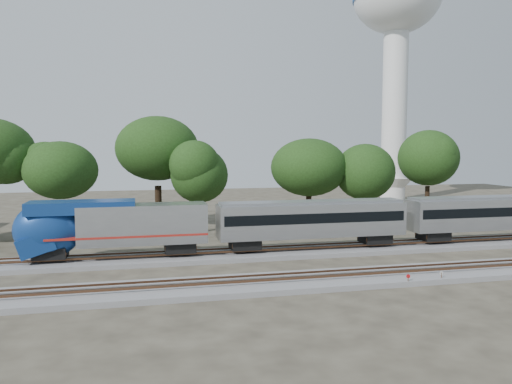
% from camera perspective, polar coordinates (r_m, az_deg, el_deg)
% --- Properties ---
extents(ground, '(160.00, 160.00, 0.00)m').
position_cam_1_polar(ground, '(40.76, 3.51, -8.98)').
color(ground, '#383328').
rests_on(ground, ground).
extents(track_far, '(160.00, 5.00, 0.73)m').
position_cam_1_polar(track_far, '(46.35, 1.38, -6.98)').
color(track_far, slate).
rests_on(track_far, ground).
extents(track_near, '(160.00, 5.00, 0.73)m').
position_cam_1_polar(track_near, '(37.02, 5.31, -10.13)').
color(track_near, slate).
rests_on(track_near, ground).
extents(switch_stand_red, '(0.28, 0.11, 0.90)m').
position_cam_1_polar(switch_stand_red, '(37.73, 17.00, -9.47)').
color(switch_stand_red, '#512D19').
rests_on(switch_stand_red, ground).
extents(switch_stand_white, '(0.28, 0.08, 0.89)m').
position_cam_1_polar(switch_stand_white, '(39.42, 20.42, -8.95)').
color(switch_stand_white, '#512D19').
rests_on(switch_stand_white, ground).
extents(switch_lever, '(0.55, 0.38, 0.30)m').
position_cam_1_polar(switch_lever, '(37.73, 12.69, -10.03)').
color(switch_lever, '#512D19').
rests_on(switch_lever, ground).
extents(water_tower, '(15.56, 15.56, 43.07)m').
position_cam_1_polar(water_tower, '(96.53, 15.78, 18.12)').
color(water_tower, silver).
rests_on(water_tower, ground).
extents(tree_2, '(7.67, 7.67, 10.82)m').
position_cam_1_polar(tree_2, '(55.63, -21.43, 2.31)').
color(tree_2, black).
rests_on(tree_2, ground).
extents(tree_3, '(9.94, 9.94, 14.02)m').
position_cam_1_polar(tree_3, '(61.33, -11.20, 4.89)').
color(tree_3, black).
rests_on(tree_3, ground).
extents(tree_4, '(6.83, 6.83, 9.63)m').
position_cam_1_polar(tree_4, '(58.38, -6.50, 1.93)').
color(tree_4, black).
rests_on(tree_4, ground).
extents(tree_5, '(7.55, 7.55, 10.64)m').
position_cam_1_polar(tree_5, '(62.57, 6.08, 2.80)').
color(tree_5, black).
rests_on(tree_5, ground).
extents(tree_6, '(6.98, 6.98, 9.84)m').
position_cam_1_polar(tree_6, '(63.52, 12.34, 2.23)').
color(tree_6, black).
rests_on(tree_6, ground).
extents(tree_7, '(8.60, 8.60, 12.12)m').
position_cam_1_polar(tree_7, '(72.81, 19.10, 3.69)').
color(tree_7, black).
rests_on(tree_7, ground).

